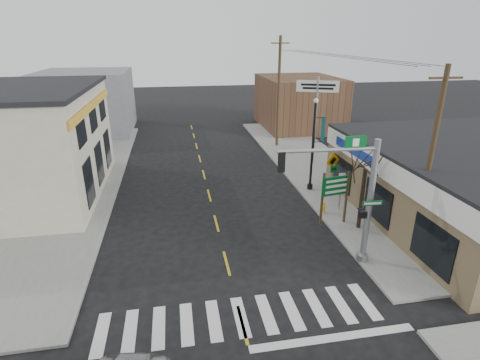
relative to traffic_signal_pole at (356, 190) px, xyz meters
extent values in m
plane|color=black|center=(-5.50, -3.00, -3.65)|extent=(140.00, 140.00, 0.00)
cube|color=gray|center=(3.50, 10.00, -3.59)|extent=(6.00, 38.00, 0.13)
cube|color=gray|center=(-14.50, 10.00, -3.59)|extent=(6.00, 38.00, 0.13)
cube|color=gold|center=(-5.50, 5.00, -3.65)|extent=(0.12, 56.00, 0.01)
cube|color=silver|center=(-5.50, -2.60, -3.65)|extent=(11.00, 2.20, 0.01)
cube|color=brown|center=(9.00, 3.00, -1.65)|extent=(12.00, 14.00, 4.00)
cube|color=brown|center=(6.50, 27.00, -0.85)|extent=(8.00, 10.00, 5.60)
cube|color=slate|center=(-16.50, 29.00, -0.45)|extent=(9.00, 10.00, 6.40)
cylinder|color=#909398|center=(0.70, 0.00, -0.65)|extent=(0.27, 0.27, 5.74)
cylinder|color=#909398|center=(-1.40, 0.00, 1.84)|extent=(4.21, 0.15, 0.15)
cube|color=black|center=(-3.31, 0.00, 1.41)|extent=(0.27, 0.21, 0.86)
cube|color=#065321|center=(0.70, -0.22, -0.56)|extent=(0.91, 0.04, 0.21)
cube|color=#065321|center=(-0.25, 0.00, 2.12)|extent=(0.91, 0.05, 0.53)
cube|color=black|center=(0.45, -0.05, -1.18)|extent=(0.31, 0.25, 0.31)
cube|color=#463520|center=(0.11, 3.69, -2.03)|extent=(0.11, 0.11, 2.98)
cube|color=#463520|center=(1.49, 3.69, -2.03)|extent=(0.11, 0.11, 2.98)
cube|color=#064E17|center=(0.80, 3.63, -1.28)|extent=(1.70, 0.05, 1.07)
cylinder|color=gold|center=(0.80, 4.97, -3.24)|extent=(0.20, 0.20, 0.57)
sphere|color=gold|center=(0.80, 4.97, -2.92)|extent=(0.22, 0.22, 0.22)
cylinder|color=gray|center=(2.36, 7.70, -2.25)|extent=(0.06, 0.06, 2.55)
cube|color=orange|center=(2.36, 7.67, -1.28)|extent=(1.08, 0.03, 1.08)
cylinder|color=black|center=(1.30, 8.62, -0.59)|extent=(0.16, 0.16, 5.86)
sphere|color=silver|center=(1.30, 8.62, 2.40)|extent=(0.32, 0.32, 0.32)
cube|color=#10474B|center=(1.92, 8.62, 0.54)|extent=(0.02, 0.62, 1.58)
cylinder|color=gray|center=(3.50, 14.06, -0.11)|extent=(0.20, 0.20, 6.82)
cube|color=silver|center=(3.50, 14.06, 2.57)|extent=(3.21, 0.18, 0.85)
cylinder|color=black|center=(2.00, 2.97, -1.86)|extent=(0.21, 0.21, 3.33)
ellipsoid|color=#183814|center=(4.08, 1.38, -3.00)|extent=(1.40, 1.40, 1.05)
ellipsoid|color=black|center=(3.69, 5.17, -3.09)|extent=(1.15, 1.15, 0.86)
cylinder|color=#423721|center=(3.57, 0.39, 0.80)|extent=(0.23, 0.23, 8.65)
cube|color=#423721|center=(3.57, 0.39, 4.56)|extent=(1.50, 0.09, 0.09)
cylinder|color=#3B2817|center=(2.00, 19.54, 1.35)|extent=(0.25, 0.25, 9.74)
cube|color=#3B2817|center=(2.00, 19.54, 5.59)|extent=(1.69, 0.11, 0.11)
camera|label=1|loc=(-7.50, -13.62, 6.17)|focal=28.00mm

